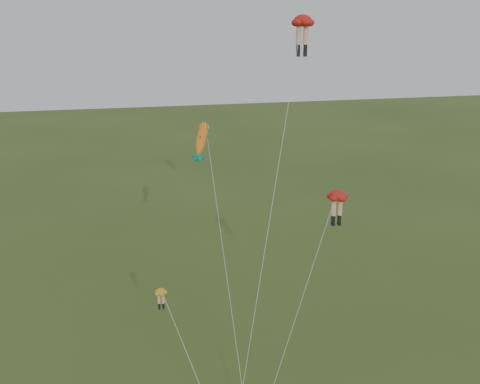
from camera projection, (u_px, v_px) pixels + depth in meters
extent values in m
ellipsoid|color=red|center=(303.00, 21.00, 38.33)|extent=(1.95, 1.95, 0.86)
cylinder|color=#F9B493|center=(299.00, 35.00, 38.59)|extent=(0.38, 0.38, 1.31)
cylinder|color=black|center=(298.00, 49.00, 38.88)|extent=(0.30, 0.30, 0.66)
cube|color=black|center=(298.00, 55.00, 39.00)|extent=(0.27, 0.41, 0.19)
cylinder|color=#F9B493|center=(306.00, 35.00, 38.65)|extent=(0.38, 0.38, 1.31)
cylinder|color=black|center=(305.00, 49.00, 38.93)|extent=(0.30, 0.30, 0.66)
cube|color=black|center=(305.00, 55.00, 39.06)|extent=(0.27, 0.41, 0.19)
cylinder|color=silver|center=(272.00, 203.00, 36.36)|extent=(7.45, 9.72, 24.77)
ellipsoid|color=red|center=(337.00, 195.00, 37.20)|extent=(1.59, 1.59, 0.76)
cylinder|color=#F9B493|center=(334.00, 208.00, 37.41)|extent=(0.34, 0.34, 1.16)
cylinder|color=black|center=(333.00, 219.00, 37.66)|extent=(0.26, 0.26, 0.58)
cube|color=black|center=(333.00, 224.00, 37.77)|extent=(0.21, 0.35, 0.17)
cylinder|color=#F9B493|center=(340.00, 207.00, 37.51)|extent=(0.34, 0.34, 1.16)
cylinder|color=black|center=(339.00, 219.00, 37.76)|extent=(0.26, 0.26, 0.58)
cube|color=black|center=(339.00, 224.00, 37.87)|extent=(0.21, 0.35, 0.17)
cylinder|color=silver|center=(303.00, 295.00, 36.13)|extent=(6.45, 4.43, 13.04)
ellipsoid|color=orange|center=(161.00, 292.00, 33.52)|extent=(0.94, 0.94, 0.42)
cylinder|color=#F9B493|center=(159.00, 299.00, 33.65)|extent=(0.19, 0.19, 0.64)
cylinder|color=black|center=(159.00, 305.00, 33.78)|extent=(0.14, 0.14, 0.32)
cube|color=black|center=(159.00, 308.00, 33.84)|extent=(0.13, 0.20, 0.09)
cylinder|color=#F9B493|center=(163.00, 298.00, 33.68)|extent=(0.19, 0.19, 0.64)
cylinder|color=black|center=(163.00, 305.00, 33.82)|extent=(0.14, 0.14, 0.32)
cube|color=black|center=(163.00, 308.00, 33.87)|extent=(0.13, 0.20, 0.09)
cylinder|color=silver|center=(192.00, 366.00, 32.45)|extent=(2.85, 5.53, 8.15)
ellipsoid|color=gold|center=(202.00, 138.00, 41.61)|extent=(2.06, 2.84, 2.83)
sphere|color=gold|center=(202.00, 138.00, 41.61)|extent=(1.39, 1.54, 1.27)
cone|color=#148262|center=(202.00, 138.00, 41.61)|extent=(1.18, 1.40, 1.19)
cone|color=#148262|center=(202.00, 138.00, 41.61)|extent=(1.18, 1.40, 1.19)
cone|color=#148262|center=(202.00, 138.00, 41.61)|extent=(0.67, 0.78, 0.67)
cone|color=#148262|center=(202.00, 138.00, 41.61)|extent=(0.67, 0.78, 0.67)
cone|color=red|center=(202.00, 138.00, 41.61)|extent=(0.70, 0.79, 0.66)
cylinder|color=silver|center=(222.00, 262.00, 38.17)|extent=(0.11, 12.34, 15.63)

